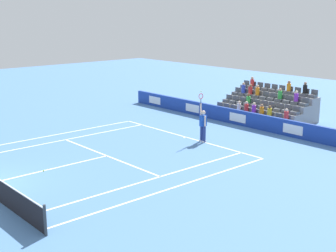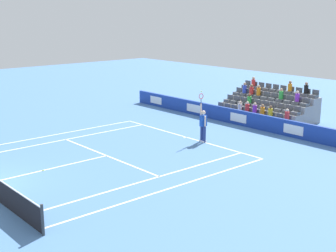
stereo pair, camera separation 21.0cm
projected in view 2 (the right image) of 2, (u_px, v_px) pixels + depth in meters
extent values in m
cube|color=white|center=(186.00, 137.00, 27.11)|extent=(10.97, 0.10, 0.01)
cube|color=white|center=(107.00, 156.00, 23.61)|extent=(8.23, 0.10, 0.01)
cube|color=white|center=(48.00, 169.00, 21.57)|extent=(0.10, 6.40, 0.01)
cube|color=white|center=(59.00, 141.00, 26.34)|extent=(0.10, 11.89, 0.01)
cube|color=white|center=(151.00, 179.00, 20.30)|extent=(0.10, 11.89, 0.01)
cube|color=white|center=(47.00, 136.00, 27.34)|extent=(0.10, 11.89, 0.01)
cube|color=white|center=(172.00, 188.00, 19.30)|extent=(0.10, 11.89, 0.01)
cube|color=white|center=(185.00, 137.00, 27.05)|extent=(0.10, 0.20, 0.01)
cube|color=#193899|center=(239.00, 118.00, 29.96)|extent=(20.56, 0.20, 0.96)
cube|color=white|center=(293.00, 130.00, 26.88)|extent=(1.32, 0.01, 0.54)
cube|color=white|center=(238.00, 118.00, 29.89)|extent=(1.32, 0.01, 0.54)
cube|color=white|center=(193.00, 108.00, 32.91)|extent=(1.32, 0.01, 0.54)
cube|color=white|center=(156.00, 100.00, 35.92)|extent=(1.32, 0.01, 0.54)
cylinder|color=#33383D|center=(43.00, 220.00, 15.05)|extent=(0.10, 0.10, 1.07)
cylinder|color=navy|center=(204.00, 134.00, 25.95)|extent=(0.16, 0.16, 0.90)
cylinder|color=navy|center=(202.00, 134.00, 26.14)|extent=(0.16, 0.16, 0.90)
cube|color=white|center=(204.00, 142.00, 26.05)|extent=(0.14, 0.27, 0.08)
cube|color=white|center=(202.00, 141.00, 26.24)|extent=(0.14, 0.27, 0.08)
cube|color=#1947B2|center=(203.00, 121.00, 25.87)|extent=(0.25, 0.38, 0.60)
sphere|color=beige|center=(203.00, 113.00, 25.76)|extent=(0.24, 0.24, 0.24)
cylinder|color=beige|center=(201.00, 109.00, 25.90)|extent=(0.09, 0.09, 0.62)
cylinder|color=beige|center=(205.00, 121.00, 25.67)|extent=(0.09, 0.09, 0.56)
cylinder|color=black|center=(201.00, 101.00, 25.80)|extent=(0.04, 0.04, 0.28)
torus|color=red|center=(201.00, 96.00, 25.73)|extent=(0.06, 0.31, 0.31)
sphere|color=#D1E533|center=(201.00, 91.00, 25.67)|extent=(0.07, 0.07, 0.07)
cube|color=gray|center=(250.00, 119.00, 30.71)|extent=(6.20, 0.95, 0.42)
cube|color=#545960|center=(286.00, 122.00, 28.59)|extent=(0.48, 0.44, 0.20)
cube|color=#545960|center=(288.00, 117.00, 28.66)|extent=(0.48, 0.04, 0.30)
cube|color=#545960|center=(278.00, 120.00, 29.05)|extent=(0.48, 0.44, 0.20)
cube|color=#545960|center=(280.00, 116.00, 29.12)|extent=(0.48, 0.04, 0.30)
cube|color=#545960|center=(270.00, 119.00, 29.50)|extent=(0.48, 0.44, 0.20)
cube|color=#545960|center=(272.00, 114.00, 29.57)|extent=(0.48, 0.04, 0.30)
cube|color=#545960|center=(262.00, 117.00, 29.96)|extent=(0.48, 0.44, 0.20)
cube|color=#545960|center=(264.00, 113.00, 30.02)|extent=(0.48, 0.04, 0.30)
cube|color=#545960|center=(254.00, 115.00, 30.41)|extent=(0.48, 0.44, 0.20)
cube|color=#545960|center=(256.00, 111.00, 30.48)|extent=(0.48, 0.04, 0.30)
cube|color=#545960|center=(247.00, 114.00, 30.86)|extent=(0.48, 0.44, 0.20)
cube|color=#545960|center=(249.00, 110.00, 30.93)|extent=(0.48, 0.04, 0.30)
cube|color=#545960|center=(239.00, 112.00, 31.32)|extent=(0.48, 0.44, 0.20)
cube|color=#545960|center=(241.00, 108.00, 31.39)|extent=(0.48, 0.04, 0.30)
cube|color=#545960|center=(232.00, 111.00, 31.77)|extent=(0.48, 0.44, 0.20)
cube|color=#545960|center=(234.00, 107.00, 31.84)|extent=(0.48, 0.04, 0.30)
cube|color=#545960|center=(225.00, 110.00, 32.23)|extent=(0.48, 0.44, 0.20)
cube|color=#545960|center=(227.00, 106.00, 32.30)|extent=(0.48, 0.04, 0.30)
cube|color=#545960|center=(219.00, 108.00, 32.68)|extent=(0.48, 0.44, 0.20)
cube|color=#545960|center=(221.00, 104.00, 32.75)|extent=(0.48, 0.04, 0.30)
cube|color=gray|center=(259.00, 114.00, 31.27)|extent=(6.20, 0.95, 0.84)
cube|color=#545960|center=(296.00, 113.00, 29.10)|extent=(0.48, 0.44, 0.20)
cube|color=#545960|center=(298.00, 109.00, 29.17)|extent=(0.48, 0.04, 0.30)
cube|color=#545960|center=(287.00, 112.00, 29.55)|extent=(0.48, 0.44, 0.20)
cube|color=#545960|center=(289.00, 107.00, 29.62)|extent=(0.48, 0.04, 0.30)
cube|color=#545960|center=(279.00, 110.00, 30.01)|extent=(0.48, 0.44, 0.20)
cube|color=#545960|center=(281.00, 106.00, 30.08)|extent=(0.48, 0.04, 0.30)
cube|color=#545960|center=(271.00, 109.00, 30.46)|extent=(0.48, 0.44, 0.20)
cube|color=#545960|center=(273.00, 104.00, 30.53)|extent=(0.48, 0.04, 0.30)
cube|color=#545960|center=(263.00, 107.00, 30.92)|extent=(0.48, 0.44, 0.20)
cube|color=#545960|center=(266.00, 103.00, 30.99)|extent=(0.48, 0.04, 0.30)
cube|color=#545960|center=(256.00, 106.00, 31.37)|extent=(0.48, 0.44, 0.20)
cube|color=#545960|center=(258.00, 102.00, 31.44)|extent=(0.48, 0.04, 0.30)
cube|color=#545960|center=(249.00, 104.00, 31.83)|extent=(0.48, 0.44, 0.20)
cube|color=#545960|center=(251.00, 100.00, 31.90)|extent=(0.48, 0.04, 0.30)
cube|color=#545960|center=(242.00, 103.00, 32.28)|extent=(0.48, 0.44, 0.20)
cube|color=#545960|center=(244.00, 99.00, 32.35)|extent=(0.48, 0.04, 0.30)
cube|color=#545960|center=(235.00, 102.00, 32.74)|extent=(0.48, 0.44, 0.20)
cube|color=#545960|center=(237.00, 98.00, 32.81)|extent=(0.48, 0.04, 0.30)
cube|color=#545960|center=(228.00, 101.00, 33.19)|extent=(0.48, 0.44, 0.20)
cube|color=#545960|center=(230.00, 97.00, 33.26)|extent=(0.48, 0.04, 0.30)
cube|color=gray|center=(268.00, 109.00, 31.82)|extent=(6.20, 0.95, 1.26)
cube|color=#545960|center=(305.00, 105.00, 29.61)|extent=(0.48, 0.44, 0.20)
cube|color=#545960|center=(307.00, 100.00, 29.68)|extent=(0.48, 0.04, 0.30)
cube|color=#545960|center=(296.00, 103.00, 30.06)|extent=(0.48, 0.44, 0.20)
cube|color=#545960|center=(298.00, 99.00, 30.13)|extent=(0.48, 0.04, 0.30)
cube|color=#545960|center=(288.00, 102.00, 30.52)|extent=(0.48, 0.44, 0.20)
cube|color=#545960|center=(290.00, 98.00, 30.58)|extent=(0.48, 0.04, 0.30)
cube|color=#545960|center=(280.00, 100.00, 30.97)|extent=(0.48, 0.44, 0.20)
cube|color=#545960|center=(282.00, 96.00, 31.04)|extent=(0.48, 0.04, 0.30)
cube|color=#545960|center=(273.00, 99.00, 31.42)|extent=(0.48, 0.44, 0.20)
cube|color=#545960|center=(275.00, 95.00, 31.49)|extent=(0.48, 0.04, 0.30)
cube|color=#545960|center=(265.00, 98.00, 31.88)|extent=(0.48, 0.44, 0.20)
cube|color=#545960|center=(267.00, 94.00, 31.95)|extent=(0.48, 0.04, 0.30)
cube|color=#545960|center=(258.00, 97.00, 32.33)|extent=(0.48, 0.44, 0.20)
cube|color=#545960|center=(260.00, 93.00, 32.40)|extent=(0.48, 0.04, 0.30)
cube|color=#545960|center=(251.00, 96.00, 32.79)|extent=(0.48, 0.44, 0.20)
cube|color=#545960|center=(253.00, 92.00, 32.86)|extent=(0.48, 0.04, 0.30)
cube|color=#545960|center=(244.00, 94.00, 33.24)|extent=(0.48, 0.44, 0.20)
cube|color=#545960|center=(246.00, 91.00, 33.31)|extent=(0.48, 0.04, 0.30)
cube|color=#545960|center=(237.00, 93.00, 33.70)|extent=(0.48, 0.44, 0.20)
cube|color=#545960|center=(239.00, 90.00, 33.77)|extent=(0.48, 0.04, 0.30)
cube|color=gray|center=(277.00, 104.00, 32.38)|extent=(6.20, 0.95, 1.68)
cube|color=#545960|center=(314.00, 96.00, 30.11)|extent=(0.48, 0.44, 0.20)
cube|color=#545960|center=(316.00, 92.00, 30.18)|extent=(0.48, 0.04, 0.30)
cube|color=#545960|center=(305.00, 95.00, 30.57)|extent=(0.48, 0.44, 0.20)
cube|color=#545960|center=(307.00, 91.00, 30.64)|extent=(0.48, 0.04, 0.30)
cube|color=#545960|center=(297.00, 94.00, 31.02)|extent=(0.48, 0.44, 0.20)
cube|color=#545960|center=(299.00, 90.00, 31.09)|extent=(0.48, 0.04, 0.30)
cube|color=#545960|center=(289.00, 93.00, 31.48)|extent=(0.48, 0.44, 0.20)
cube|color=#545960|center=(291.00, 89.00, 31.55)|extent=(0.48, 0.04, 0.30)
cube|color=#545960|center=(281.00, 91.00, 31.93)|extent=(0.48, 0.44, 0.20)
cube|color=#545960|center=(283.00, 88.00, 32.00)|extent=(0.48, 0.04, 0.30)
cube|color=#545960|center=(274.00, 90.00, 32.39)|extent=(0.48, 0.44, 0.20)
cube|color=#545960|center=(276.00, 86.00, 32.46)|extent=(0.48, 0.04, 0.30)
cube|color=#545960|center=(267.00, 89.00, 32.84)|extent=(0.48, 0.44, 0.20)
cube|color=#545960|center=(269.00, 85.00, 32.91)|extent=(0.48, 0.04, 0.30)
cube|color=#545960|center=(260.00, 88.00, 33.30)|extent=(0.48, 0.44, 0.20)
cube|color=#545960|center=(262.00, 84.00, 33.37)|extent=(0.48, 0.04, 0.30)
cube|color=#545960|center=(253.00, 87.00, 33.75)|extent=(0.48, 0.44, 0.20)
cube|color=#545960|center=(255.00, 83.00, 33.82)|extent=(0.48, 0.04, 0.30)
cube|color=#545960|center=(246.00, 86.00, 34.21)|extent=(0.48, 0.44, 0.20)
cube|color=#545960|center=(248.00, 83.00, 34.27)|extent=(0.48, 0.04, 0.30)
cylinder|color=blue|center=(245.00, 89.00, 33.19)|extent=(0.28, 0.28, 0.55)
sphere|color=#D3A884|center=(245.00, 84.00, 33.10)|extent=(0.20, 0.20, 0.20)
cylinder|color=red|center=(253.00, 83.00, 33.71)|extent=(0.28, 0.28, 0.45)
sphere|color=#D3A884|center=(254.00, 78.00, 33.63)|extent=(0.20, 0.20, 0.20)
cylinder|color=purple|center=(255.00, 110.00, 30.35)|extent=(0.28, 0.28, 0.55)
sphere|color=beige|center=(255.00, 104.00, 30.27)|extent=(0.20, 0.20, 0.20)
cylinder|color=green|center=(249.00, 100.00, 31.78)|extent=(0.28, 0.28, 0.44)
sphere|color=brown|center=(250.00, 95.00, 31.71)|extent=(0.20, 0.20, 0.20)
cylinder|color=red|center=(251.00, 91.00, 32.74)|extent=(0.28, 0.28, 0.50)
sphere|color=#9E7251|center=(252.00, 86.00, 32.66)|extent=(0.20, 0.20, 0.20)
cylinder|color=purple|center=(297.00, 98.00, 30.01)|extent=(0.28, 0.28, 0.50)
sphere|color=beige|center=(298.00, 92.00, 29.93)|extent=(0.20, 0.20, 0.20)
cylinder|color=orange|center=(262.00, 111.00, 29.90)|extent=(0.28, 0.28, 0.52)
sphere|color=#9E7251|center=(263.00, 106.00, 29.82)|extent=(0.20, 0.20, 0.20)
cylinder|color=green|center=(281.00, 95.00, 30.92)|extent=(0.28, 0.28, 0.51)
sphere|color=#D3A884|center=(281.00, 90.00, 30.84)|extent=(0.20, 0.20, 0.20)
cylinder|color=orange|center=(259.00, 92.00, 32.28)|extent=(0.28, 0.28, 0.51)
sphere|color=#D3A884|center=(259.00, 86.00, 32.20)|extent=(0.20, 0.20, 0.20)
cylinder|color=black|center=(306.00, 89.00, 30.51)|extent=(0.28, 0.28, 0.54)
sphere|color=#9E7251|center=(307.00, 84.00, 30.43)|extent=(0.20, 0.20, 0.20)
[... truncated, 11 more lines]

